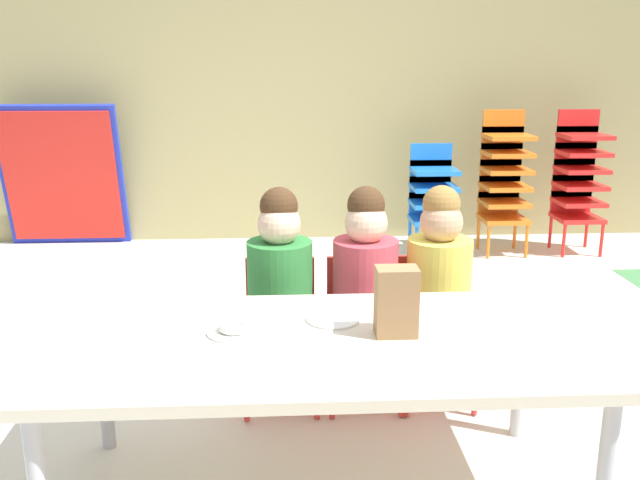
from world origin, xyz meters
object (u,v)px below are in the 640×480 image
Objects in this scene: kid_chair_blue_stack at (433,192)px; paper_plate_center_table at (333,319)px; seated_child_far_right at (438,276)px; donut_powdered_on_plate at (235,326)px; paper_plate_near_edge at (235,332)px; seated_child_middle_seat at (365,277)px; kid_chair_red_stack at (579,174)px; craft_table at (321,352)px; folded_activity_table at (62,177)px; seated_child_near_camera at (280,279)px; kid_chair_orange_stack at (504,175)px; paper_bag_brown at (396,302)px.

paper_plate_center_table is (-0.93, -2.75, 0.11)m from kid_chair_blue_stack.
donut_powdered_on_plate is (-0.78, -0.58, 0.03)m from seated_child_far_right.
seated_child_far_right is 5.10× the size of paper_plate_near_edge.
seated_child_middle_seat is 0.30m from seated_child_far_right.
kid_chair_blue_stack is at bearing -179.97° from kid_chair_red_stack.
folded_activity_table reaches higher than craft_table.
paper_plate_near_edge is at bearing 167.82° from craft_table.
craft_table is at bearing -78.67° from seated_child_near_camera.
seated_child_near_camera is at bearing -125.75° from kid_chair_orange_stack.
paper_plate_center_table is at bearing 16.13° from donut_powdered_on_plate.
folded_activity_table reaches higher than kid_chair_orange_stack.
paper_plate_center_table is at bearing 16.13° from paper_plate_near_edge.
folded_activity_table reaches higher than kid_chair_red_stack.
kid_chair_orange_stack is at bearing 0.05° from kid_chair_blue_stack.
kid_chair_blue_stack is 3.64× the size of paper_bag_brown.
paper_plate_center_table is at bearing -70.09° from seated_child_near_camera.
kid_chair_red_stack is at bearing -5.17° from folded_activity_table.
seated_child_near_camera is 5.10× the size of paper_plate_near_edge.
kid_chair_orange_stack is at bearing 58.10° from paper_plate_near_edge.
seated_child_middle_seat is 0.52m from paper_plate_center_table.
folded_activity_table is at bearing 174.83° from kid_chair_red_stack.
seated_child_far_right is 0.88× the size of kid_chair_orange_stack.
seated_child_middle_seat is at bearing 50.27° from paper_plate_near_edge.
paper_plate_near_edge is 1.00× the size of paper_plate_center_table.
donut_powdered_on_plate is (-0.51, 0.04, -0.09)m from paper_bag_brown.
paper_plate_center_table is at bearing -108.66° from kid_chair_blue_stack.
folded_activity_table reaches higher than seated_child_far_right.
paper_bag_brown is (0.02, -0.62, 0.12)m from seated_child_middle_seat.
kid_chair_blue_stack is 7.49× the size of donut_powdered_on_plate.
seated_child_middle_seat is (0.34, 0.00, 0.00)m from seated_child_near_camera.
kid_chair_red_stack reaches higher than paper_bag_brown.
seated_child_near_camera is 2.79m from kid_chair_orange_stack.
craft_table is at bearing -128.71° from seated_child_far_right.
seated_child_far_right is 0.97m from donut_powdered_on_plate.
craft_table is 1.64× the size of kid_chair_red_stack.
seated_child_middle_seat is (0.21, 0.64, 0.03)m from craft_table.
folded_activity_table reaches higher than seated_child_near_camera.
seated_child_far_right is at bearing 36.62° from paper_plate_near_edge.
paper_bag_brown is at bearing -58.22° from folded_activity_table.
paper_bag_brown is 0.52m from paper_plate_near_edge.
seated_child_middle_seat and seated_child_far_right have the same top height.
craft_table is 0.28m from donut_powdered_on_plate.
seated_child_middle_seat is at bearing 71.54° from craft_table.
paper_bag_brown is at bearing -59.64° from seated_child_near_camera.
craft_table is 2.13× the size of kid_chair_blue_stack.
kid_chair_red_stack is (1.54, 2.26, 0.02)m from seated_child_far_right.
folded_activity_table is at bearing 131.13° from seated_child_far_right.
paper_plate_near_edge and paper_plate_center_table have the same top height.
paper_bag_brown reaches higher than craft_table.
seated_child_middle_seat is at bearing 71.41° from paper_plate_center_table.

